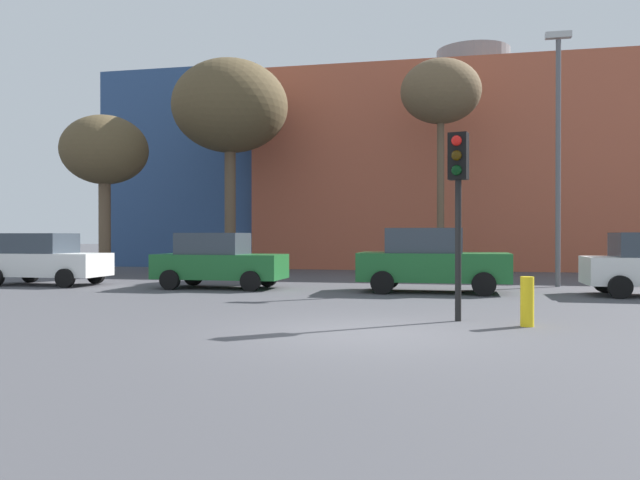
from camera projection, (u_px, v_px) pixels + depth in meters
The scene contains 11 objects.
ground_plane at pixel (365, 333), 10.64m from camera, with size 200.00×200.00×0.00m, color #47474C.
building_backdrop at pixel (473, 174), 34.94m from camera, with size 38.86×12.57×11.89m.
parked_car_0 at pixel (45, 259), 20.94m from camera, with size 3.97×1.95×1.72m.
parked_car_1 at pixel (218, 261), 19.65m from camera, with size 3.98×1.96×1.73m.
parked_car_2 at pixel (431, 260), 18.27m from camera, with size 4.29×2.10×1.86m.
traffic_light_island at pixel (458, 182), 12.06m from camera, with size 0.41×0.40×3.62m.
bare_tree_0 at pixel (441, 93), 26.04m from camera, with size 3.32×3.32×8.93m.
bare_tree_1 at pixel (105, 152), 26.16m from camera, with size 3.58×3.58×6.64m.
bare_tree_2 at pixel (230, 107), 27.69m from camera, with size 5.09×5.09×9.37m.
bollard_yellow_0 at pixel (527, 302), 11.37m from camera, with size 0.24×0.24×0.90m, color yellow.
street_lamp at pixel (558, 143), 20.20m from camera, with size 0.80×0.24×8.17m.
Camera 1 is at (1.49, -10.55, 1.65)m, focal length 35.40 mm.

